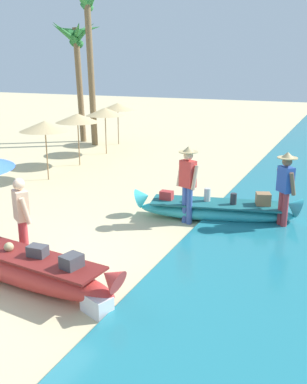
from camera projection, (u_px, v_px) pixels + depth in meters
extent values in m
plane|color=beige|center=(4.00, 267.00, 8.04)|extent=(80.00, 80.00, 0.00)
ellipsoid|color=red|center=(18.00, 268.00, 7.38)|extent=(4.06, 1.04, 0.56)
cone|color=red|center=(111.00, 278.00, 6.35)|extent=(0.43, 0.43, 0.47)
cube|color=maroon|center=(16.00, 253.00, 7.30)|extent=(3.42, 0.99, 0.04)
cube|color=#424247|center=(72.00, 262.00, 6.72)|extent=(0.33, 0.36, 0.23)
cube|color=#424247|center=(38.00, 251.00, 7.12)|extent=(0.33, 0.24, 0.20)
sphere|color=tan|center=(9.00, 247.00, 7.34)|extent=(0.16, 0.16, 0.16)
ellipsoid|color=#33B2BC|center=(215.00, 212.00, 10.41)|extent=(3.75, 1.62, 0.42)
cone|color=#33B2BC|center=(143.00, 197.00, 10.67)|extent=(0.53, 0.57, 0.55)
cone|color=#33B2BC|center=(293.00, 206.00, 10.00)|extent=(0.53, 0.57, 0.55)
cube|color=#1C6267|center=(216.00, 203.00, 10.35)|extent=(3.18, 1.50, 0.04)
cube|color=#9E754C|center=(263.00, 199.00, 10.15)|extent=(0.41, 0.39, 0.30)
cylinder|color=#2D2D33|center=(233.00, 199.00, 10.19)|extent=(0.15, 0.15, 0.29)
cylinder|color=silver|center=(207.00, 195.00, 10.43)|extent=(0.16, 0.16, 0.33)
sphere|color=tan|center=(186.00, 200.00, 10.38)|extent=(0.14, 0.14, 0.14)
cube|color=#B73333|center=(167.00, 196.00, 10.56)|extent=(0.31, 0.22, 0.23)
cylinder|color=#3D5BA8|center=(189.00, 206.00, 10.10)|extent=(0.14, 0.14, 0.89)
cylinder|color=#3D5BA8|center=(185.00, 204.00, 10.20)|extent=(0.14, 0.14, 0.89)
cube|color=#DB3D38|center=(188.00, 174.00, 9.93)|extent=(0.42, 0.34, 0.62)
cylinder|color=beige|center=(195.00, 178.00, 9.77)|extent=(0.16, 0.22, 0.57)
cylinder|color=beige|center=(180.00, 174.00, 10.09)|extent=(0.16, 0.22, 0.57)
sphere|color=beige|center=(188.00, 155.00, 9.81)|extent=(0.22, 0.22, 0.22)
cylinder|color=tan|center=(188.00, 152.00, 9.79)|extent=(0.44, 0.44, 0.02)
cone|color=tan|center=(188.00, 149.00, 9.77)|extent=(0.26, 0.26, 0.12)
cylinder|color=#B2383D|center=(23.00, 238.00, 8.30)|extent=(0.14, 0.14, 0.81)
cylinder|color=#B2383D|center=(25.00, 241.00, 8.19)|extent=(0.14, 0.14, 0.81)
cube|color=beige|center=(21.00, 205.00, 8.05)|extent=(0.42, 0.38, 0.58)
cylinder|color=beige|center=(19.00, 204.00, 8.26)|extent=(0.18, 0.21, 0.53)
cylinder|color=beige|center=(25.00, 211.00, 7.89)|extent=(0.18, 0.21, 0.53)
sphere|color=beige|center=(19.00, 184.00, 7.93)|extent=(0.22, 0.22, 0.22)
cylinder|color=#B2383D|center=(281.00, 210.00, 9.83)|extent=(0.14, 0.14, 0.89)
cylinder|color=#B2383D|center=(285.00, 212.00, 9.71)|extent=(0.14, 0.14, 0.89)
cube|color=#3356B2|center=(286.00, 179.00, 9.56)|extent=(0.41, 0.41, 0.57)
cylinder|color=brown|center=(280.00, 179.00, 9.79)|extent=(0.20, 0.20, 0.52)
cylinder|color=brown|center=(293.00, 184.00, 9.37)|extent=(0.20, 0.20, 0.52)
sphere|color=brown|center=(287.00, 161.00, 9.44)|extent=(0.22, 0.22, 0.22)
cylinder|color=tan|center=(288.00, 158.00, 9.42)|extent=(0.44, 0.44, 0.02)
cone|color=tan|center=(288.00, 155.00, 9.40)|extent=(0.26, 0.26, 0.12)
cylinder|color=#8E6B47|center=(47.00, 151.00, 13.86)|extent=(0.04, 0.04, 1.90)
cone|color=tan|center=(45.00, 126.00, 13.63)|extent=(1.60, 1.60, 0.32)
cylinder|color=#8E6B47|center=(79.00, 140.00, 15.87)|extent=(0.04, 0.04, 1.90)
cone|color=tan|center=(77.00, 118.00, 15.64)|extent=(1.60, 1.60, 0.32)
cylinder|color=#8E6B47|center=(106.00, 131.00, 17.92)|extent=(0.04, 0.04, 1.90)
cone|color=tan|center=(105.00, 112.00, 17.70)|extent=(1.60, 1.60, 0.32)
cylinder|color=#8E6B47|center=(118.00, 124.00, 20.10)|extent=(0.04, 0.04, 1.90)
cone|color=tan|center=(118.00, 106.00, 19.87)|extent=(1.60, 1.60, 0.32)
cylinder|color=brown|center=(91.00, 71.00, 19.31)|extent=(0.41, 0.28, 6.69)
cylinder|color=brown|center=(80.00, 86.00, 20.41)|extent=(0.44, 0.28, 5.23)
cone|color=#287033|center=(83.00, 34.00, 19.59)|extent=(1.46, 0.45, 1.14)
cone|color=#287033|center=(85.00, 30.00, 19.91)|extent=(1.31, 1.49, 0.73)
cone|color=#287033|center=(79.00, 33.00, 20.13)|extent=(0.57, 1.54, 0.99)
cone|color=#287033|center=(69.00, 30.00, 20.10)|extent=(1.94, 1.11, 0.71)
cone|color=#287033|center=(66.00, 34.00, 19.77)|extent=(1.47, 0.97, 1.18)
cone|color=#287033|center=(67.00, 34.00, 19.43)|extent=(0.85, 1.74, 1.23)
cone|color=#287033|center=(77.00, 32.00, 19.36)|extent=(1.34, 1.39, 1.01)
cube|color=silver|center=(97.00, 304.00, 6.51)|extent=(0.56, 0.45, 0.31)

